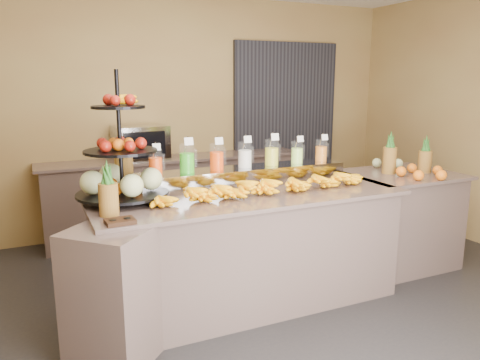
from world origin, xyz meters
TOP-DOWN VIEW (x-y plane):
  - ground at (0.00, 0.00)m, footprint 6.00×6.00m
  - room_envelope at (0.19, 0.79)m, footprint 6.04×5.02m
  - buffet_counter at (-0.12, 0.26)m, footprint 2.75×1.25m
  - right_counter at (1.70, 0.40)m, footprint 1.08×0.88m
  - back_ledge at (0.00, 2.25)m, footprint 3.10×0.55m
  - pitcher_tray at (0.11, 0.58)m, footprint 1.85×0.30m
  - juice_pitcher_orange_a at (-0.67, 0.58)m, footprint 0.11×0.11m
  - juice_pitcher_green at (-0.41, 0.58)m, footprint 0.12×0.13m
  - juice_pitcher_orange_b at (-0.15, 0.58)m, footprint 0.12×0.12m
  - juice_pitcher_milk at (0.11, 0.58)m, footprint 0.12×0.12m
  - juice_pitcher_lemon at (0.37, 0.58)m, footprint 0.12×0.13m
  - juice_pitcher_lime at (0.63, 0.58)m, footprint 0.11×0.11m
  - juice_pitcher_orange_c at (0.89, 0.58)m, footprint 0.11×0.11m
  - banana_heap at (0.12, 0.23)m, footprint 1.91×0.17m
  - fruit_stand at (-0.91, 0.47)m, footprint 0.73×0.73m
  - condiment_caddy at (-1.09, -0.11)m, footprint 0.19×0.15m
  - pineapple_left_a at (-1.12, 0.10)m, footprint 0.13×0.13m
  - pineapple_left_b at (-0.88, 0.80)m, footprint 0.15×0.15m
  - right_fruit_pile at (1.74, 0.28)m, footprint 0.48×0.46m
  - oven_warmer at (-0.41, 2.25)m, footprint 0.61×0.45m

SIDE VIEW (x-z plane):
  - ground at x=0.00m, z-range 0.00..0.00m
  - buffet_counter at x=-0.12m, z-range 0.00..0.93m
  - back_ledge at x=0.00m, z-range 0.00..0.93m
  - right_counter at x=1.70m, z-range 0.00..0.93m
  - condiment_caddy at x=-1.09m, z-range 0.93..0.96m
  - banana_heap at x=0.12m, z-range 0.93..1.08m
  - pitcher_tray at x=0.11m, z-range 0.93..1.08m
  - right_fruit_pile at x=1.74m, z-range 0.88..1.14m
  - pineapple_left_a at x=-1.12m, z-range 0.88..1.26m
  - pineapple_left_b at x=-0.88m, z-range 0.88..1.31m
  - oven_warmer at x=-0.41m, z-range 0.93..1.31m
  - juice_pitcher_lime at x=0.63m, z-range 1.04..1.30m
  - juice_pitcher_orange_c at x=0.89m, z-range 1.04..1.30m
  - juice_pitcher_orange_a at x=-0.67m, z-range 1.04..1.30m
  - fruit_stand at x=-0.91m, z-range 0.69..1.65m
  - juice_pitcher_milk at x=0.11m, z-range 1.03..1.32m
  - juice_pitcher_orange_b at x=-0.15m, z-range 1.03..1.32m
  - juice_pitcher_lemon at x=0.37m, z-range 1.03..1.33m
  - juice_pitcher_green at x=-0.41m, z-range 1.03..1.33m
  - room_envelope at x=0.19m, z-range 0.47..3.29m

